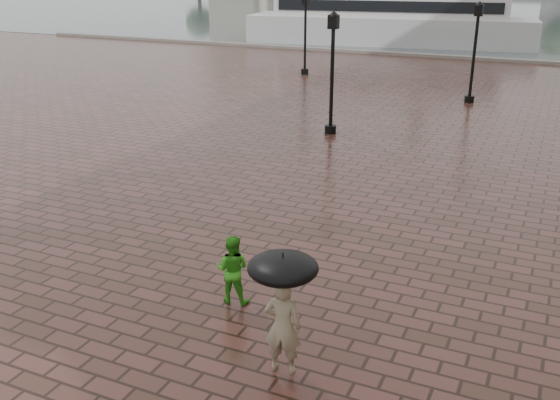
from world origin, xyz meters
name	(u,v)px	position (x,y,z in m)	size (l,w,h in m)	color
ground	(433,274)	(0.00, 0.00, 0.00)	(300.00, 300.00, 0.00)	#3A221A
quay_edge	(534,63)	(0.00, 32.00, 0.00)	(80.00, 0.60, 0.30)	slate
street_lamps	(482,53)	(-1.60, 17.60, 2.33)	(21.44, 14.44, 4.40)	black
adult_pedestrian	(283,326)	(-1.55, -4.37, 0.82)	(0.60, 0.39, 1.64)	gray
child_pedestrian	(232,269)	(-3.33, -2.77, 0.69)	(0.67, 0.53, 1.39)	#33981C
ferry_near	(390,15)	(-11.34, 37.98, 2.18)	(22.69, 8.43, 7.27)	silver
umbrella	(283,268)	(-1.55, -4.37, 1.85)	(1.10, 1.10, 1.13)	black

